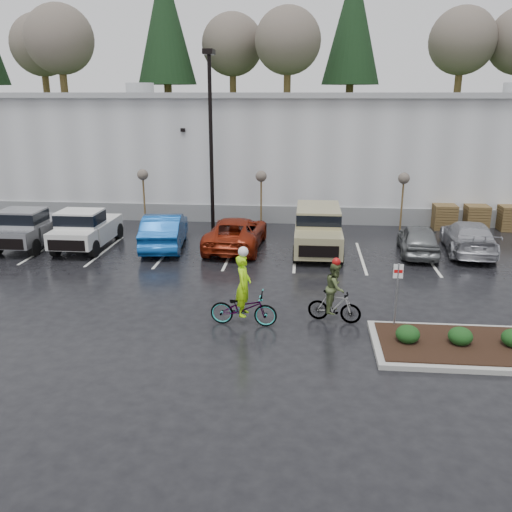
# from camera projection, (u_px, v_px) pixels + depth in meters

# --- Properties ---
(ground) EXTENTS (120.00, 120.00, 0.00)m
(ground) POSITION_uv_depth(u_px,v_px,m) (274.00, 328.00, 17.28)
(ground) COLOR black
(ground) RESTS_ON ground
(warehouse) EXTENTS (60.50, 15.50, 7.20)m
(warehouse) POSITION_uv_depth(u_px,v_px,m) (294.00, 146.00, 37.18)
(warehouse) COLOR #B2B4B7
(warehouse) RESTS_ON ground
(wooded_ridge) EXTENTS (80.00, 25.00, 6.00)m
(wooded_ridge) POSITION_uv_depth(u_px,v_px,m) (299.00, 133.00, 59.30)
(wooded_ridge) COLOR #203616
(wooded_ridge) RESTS_ON ground
(lamppost) EXTENTS (0.50, 1.00, 9.22)m
(lamppost) POSITION_uv_depth(u_px,v_px,m) (211.00, 124.00, 27.43)
(lamppost) COLOR black
(lamppost) RESTS_ON ground
(sapling_west) EXTENTS (0.60, 0.60, 3.20)m
(sapling_west) POSITION_uv_depth(u_px,v_px,m) (143.00, 178.00, 29.59)
(sapling_west) COLOR #4E3B1F
(sapling_west) RESTS_ON ground
(sapling_mid) EXTENTS (0.60, 0.60, 3.20)m
(sapling_mid) POSITION_uv_depth(u_px,v_px,m) (261.00, 179.00, 29.01)
(sapling_mid) COLOR #4E3B1F
(sapling_mid) RESTS_ON ground
(sapling_east) EXTENTS (0.60, 0.60, 3.20)m
(sapling_east) POSITION_uv_depth(u_px,v_px,m) (404.00, 182.00, 28.35)
(sapling_east) COLOR #4E3B1F
(sapling_east) RESTS_ON ground
(pallet_stack_a) EXTENTS (1.20, 1.20, 1.35)m
(pallet_stack_a) POSITION_uv_depth(u_px,v_px,m) (444.00, 217.00, 29.67)
(pallet_stack_a) COLOR #4E3B1F
(pallet_stack_a) RESTS_ON ground
(pallet_stack_b) EXTENTS (1.20, 1.20, 1.35)m
(pallet_stack_b) POSITION_uv_depth(u_px,v_px,m) (476.00, 217.00, 29.52)
(pallet_stack_b) COLOR #4E3B1F
(pallet_stack_b) RESTS_ON ground
(pallet_stack_c) EXTENTS (1.20, 1.20, 1.35)m
(pallet_stack_c) POSITION_uv_depth(u_px,v_px,m) (510.00, 218.00, 29.36)
(pallet_stack_c) COLOR #4E3B1F
(pallet_stack_c) RESTS_ON ground
(curb_island) EXTENTS (8.00, 3.00, 0.15)m
(curb_island) POSITION_uv_depth(u_px,v_px,m) (512.00, 349.00, 15.68)
(curb_island) COLOR gray
(curb_island) RESTS_ON ground
(shrub_a) EXTENTS (0.70, 0.70, 0.52)m
(shrub_a) POSITION_uv_depth(u_px,v_px,m) (408.00, 334.00, 15.85)
(shrub_a) COLOR black
(shrub_a) RESTS_ON curb_island
(shrub_b) EXTENTS (0.70, 0.70, 0.52)m
(shrub_b) POSITION_uv_depth(u_px,v_px,m) (460.00, 336.00, 15.72)
(shrub_b) COLOR black
(shrub_b) RESTS_ON curb_island
(fire_lane_sign) EXTENTS (0.30, 0.05, 2.20)m
(fire_lane_sign) POSITION_uv_depth(u_px,v_px,m) (397.00, 288.00, 16.72)
(fire_lane_sign) COLOR gray
(fire_lane_sign) RESTS_ON ground
(pickup_silver) EXTENTS (2.10, 5.20, 1.96)m
(pickup_silver) POSITION_uv_depth(u_px,v_px,m) (33.00, 225.00, 26.41)
(pickup_silver) COLOR #929399
(pickup_silver) RESTS_ON ground
(pickup_white) EXTENTS (2.10, 5.20, 1.96)m
(pickup_white) POSITION_uv_depth(u_px,v_px,m) (89.00, 227.00, 26.18)
(pickup_white) COLOR silver
(pickup_white) RESTS_ON ground
(car_blue) EXTENTS (2.41, 5.29, 1.68)m
(car_blue) POSITION_uv_depth(u_px,v_px,m) (165.00, 230.00, 26.03)
(car_blue) COLOR navy
(car_blue) RESTS_ON ground
(car_red) EXTENTS (2.73, 5.50, 1.50)m
(car_red) POSITION_uv_depth(u_px,v_px,m) (236.00, 233.00, 25.97)
(car_red) COLOR maroon
(car_red) RESTS_ON ground
(suv_tan) EXTENTS (2.20, 5.10, 2.06)m
(suv_tan) POSITION_uv_depth(u_px,v_px,m) (318.00, 231.00, 25.21)
(suv_tan) COLOR #989067
(suv_tan) RESTS_ON ground
(car_grey) EXTENTS (1.99, 4.27, 1.41)m
(car_grey) POSITION_uv_depth(u_px,v_px,m) (418.00, 239.00, 24.95)
(car_grey) COLOR slate
(car_grey) RESTS_ON ground
(car_far_silver) EXTENTS (2.58, 5.28, 1.48)m
(car_far_silver) POSITION_uv_depth(u_px,v_px,m) (469.00, 237.00, 25.23)
(car_far_silver) COLOR #A8A9B0
(car_far_silver) RESTS_ON ground
(cyclist_hivis) EXTENTS (2.20, 0.88, 2.62)m
(cyclist_hivis) POSITION_uv_depth(u_px,v_px,m) (244.00, 301.00, 17.28)
(cyclist_hivis) COLOR #3F3F44
(cyclist_hivis) RESTS_ON ground
(cyclist_olive) EXTENTS (1.75, 0.88, 2.18)m
(cyclist_olive) POSITION_uv_depth(u_px,v_px,m) (335.00, 298.00, 17.52)
(cyclist_olive) COLOR #3F3F44
(cyclist_olive) RESTS_ON ground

